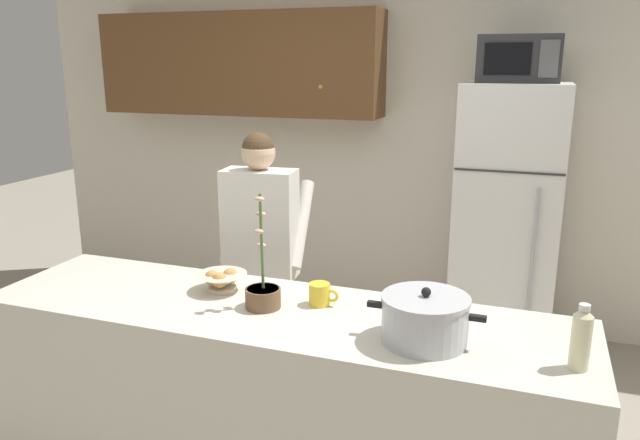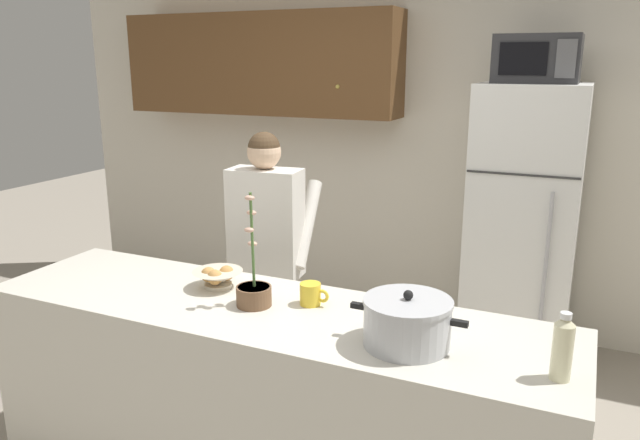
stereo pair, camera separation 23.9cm
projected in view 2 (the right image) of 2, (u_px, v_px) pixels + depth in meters
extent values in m
cube|color=silver|center=(418.00, 148.00, 4.49)|extent=(6.00, 0.12, 2.60)
cube|color=brown|center=(259.00, 64.00, 4.62)|extent=(2.21, 0.34, 0.75)
sphere|color=gold|center=(338.00, 87.00, 4.22)|extent=(0.03, 0.03, 0.03)
cube|color=silver|center=(268.00, 404.00, 2.68)|extent=(2.55, 0.68, 0.92)
cube|color=white|center=(523.00, 228.00, 3.87)|extent=(0.64, 0.64, 1.80)
cube|color=#333333|center=(522.00, 175.00, 3.48)|extent=(0.63, 0.01, 0.01)
cylinder|color=#B2B2B7|center=(546.00, 261.00, 3.51)|extent=(0.02, 0.02, 0.81)
cube|color=#2D2D30|center=(537.00, 59.00, 3.58)|extent=(0.48, 0.36, 0.28)
cube|color=black|center=(523.00, 59.00, 3.45)|extent=(0.26, 0.01, 0.18)
cube|color=#59595B|center=(566.00, 59.00, 3.35)|extent=(0.11, 0.01, 0.21)
cylinder|color=#33384C|center=(279.00, 338.00, 3.51)|extent=(0.11, 0.11, 0.76)
cylinder|color=#33384C|center=(258.00, 334.00, 3.55)|extent=(0.11, 0.11, 0.76)
cube|color=white|center=(266.00, 223.00, 3.36)|extent=(0.41, 0.24, 0.60)
sphere|color=beige|center=(264.00, 152.00, 3.26)|extent=(0.18, 0.18, 0.18)
sphere|color=#4C3823|center=(264.00, 148.00, 3.25)|extent=(0.17, 0.17, 0.17)
cylinder|color=white|center=(307.00, 224.00, 3.41)|extent=(0.12, 0.36, 0.46)
cylinder|color=white|center=(243.00, 218.00, 3.53)|extent=(0.12, 0.36, 0.46)
cylinder|color=silver|center=(407.00, 324.00, 2.21)|extent=(0.32, 0.32, 0.16)
cylinder|color=silver|center=(408.00, 302.00, 2.18)|extent=(0.33, 0.33, 0.02)
sphere|color=black|center=(408.00, 295.00, 2.18)|extent=(0.04, 0.04, 0.04)
cube|color=black|center=(359.00, 306.00, 2.27)|extent=(0.06, 0.02, 0.02)
cube|color=black|center=(460.00, 323.00, 2.12)|extent=(0.06, 0.02, 0.02)
cylinder|color=yellow|center=(310.00, 294.00, 2.58)|extent=(0.09, 0.09, 0.10)
torus|color=yellow|center=(323.00, 296.00, 2.56)|extent=(0.06, 0.01, 0.06)
cylinder|color=beige|center=(218.00, 285.00, 2.79)|extent=(0.13, 0.13, 0.02)
cone|color=beige|center=(218.00, 277.00, 2.78)|extent=(0.23, 0.23, 0.06)
sphere|color=tan|center=(209.00, 275.00, 2.77)|extent=(0.07, 0.07, 0.07)
sphere|color=tan|center=(227.00, 273.00, 2.79)|extent=(0.07, 0.07, 0.07)
sphere|color=tan|center=(215.00, 277.00, 2.73)|extent=(0.07, 0.07, 0.07)
cylinder|color=beige|center=(562.00, 352.00, 1.96)|extent=(0.07, 0.07, 0.19)
cone|color=beige|center=(566.00, 321.00, 1.94)|extent=(0.07, 0.07, 0.03)
cylinder|color=white|center=(566.00, 316.00, 1.93)|extent=(0.04, 0.04, 0.02)
cylinder|color=brown|center=(253.00, 296.00, 2.57)|extent=(0.15, 0.15, 0.09)
cylinder|color=#38281E|center=(253.00, 288.00, 2.56)|extent=(0.14, 0.14, 0.01)
cylinder|color=#4C7238|center=(252.00, 241.00, 2.51)|extent=(0.01, 0.02, 0.41)
ellipsoid|color=#D8A58C|center=(252.00, 244.00, 2.54)|extent=(0.04, 0.03, 0.02)
ellipsoid|color=#D8A58C|center=(249.00, 230.00, 2.49)|extent=(0.04, 0.03, 0.02)
ellipsoid|color=#D8A58C|center=(252.00, 213.00, 2.49)|extent=(0.04, 0.03, 0.02)
ellipsoid|color=#D8A58C|center=(250.00, 198.00, 2.45)|extent=(0.04, 0.03, 0.02)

